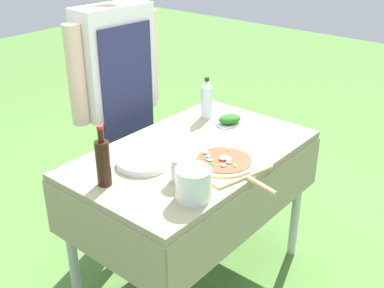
{
  "coord_description": "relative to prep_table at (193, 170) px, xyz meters",
  "views": [
    {
      "loc": [
        -1.64,
        -1.36,
        1.9
      ],
      "look_at": [
        -0.01,
        0.0,
        0.85
      ],
      "focal_mm": 45.0,
      "sensor_mm": 36.0,
      "label": 1
    }
  ],
  "objects": [
    {
      "name": "ground_plane",
      "position": [
        0.0,
        0.0,
        -0.71
      ],
      "size": [
        12.0,
        12.0,
        0.0
      ],
      "primitive_type": "plane",
      "color": "#517F38"
    },
    {
      "name": "prep_table",
      "position": [
        0.0,
        0.0,
        0.0
      ],
      "size": [
        1.25,
        0.78,
        0.81
      ],
      "color": "gray",
      "rests_on": "ground"
    },
    {
      "name": "person_cook",
      "position": [
        0.11,
        0.66,
        0.26
      ],
      "size": [
        0.62,
        0.23,
        1.64
      ],
      "rotation": [
        0.0,
        0.0,
        3.08
      ],
      "color": "#333D56",
      "rests_on": "ground"
    },
    {
      "name": "pizza_on_peel",
      "position": [
        -0.02,
        -0.21,
        0.12
      ],
      "size": [
        0.39,
        0.52,
        0.05
      ],
      "rotation": [
        0.0,
        0.0,
        -0.23
      ],
      "color": "tan",
      "rests_on": "prep_table"
    },
    {
      "name": "oil_bottle",
      "position": [
        -0.5,
        0.09,
        0.22
      ],
      "size": [
        0.06,
        0.06,
        0.28
      ],
      "color": "black",
      "rests_on": "prep_table"
    },
    {
      "name": "water_bottle",
      "position": [
        0.38,
        0.22,
        0.22
      ],
      "size": [
        0.07,
        0.07,
        0.24
      ],
      "color": "silver",
      "rests_on": "prep_table"
    },
    {
      "name": "herb_container",
      "position": [
        0.38,
        0.05,
        0.13
      ],
      "size": [
        0.19,
        0.17,
        0.06
      ],
      "rotation": [
        0.0,
        0.0,
        -0.42
      ],
      "color": "silver",
      "rests_on": "prep_table"
    },
    {
      "name": "mixing_tub",
      "position": [
        -0.33,
        -0.28,
        0.18
      ],
      "size": [
        0.15,
        0.15,
        0.14
      ],
      "primitive_type": "cylinder",
      "color": "silver",
      "rests_on": "prep_table"
    },
    {
      "name": "plate_stack",
      "position": [
        -0.26,
        0.09,
        0.12
      ],
      "size": [
        0.25,
        0.25,
        0.03
      ],
      "color": "white",
      "rests_on": "prep_table"
    },
    {
      "name": "sauce_jar",
      "position": [
        -0.26,
        -0.15,
        0.16
      ],
      "size": [
        0.09,
        0.09,
        0.11
      ],
      "color": "silver",
      "rests_on": "prep_table"
    }
  ]
}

